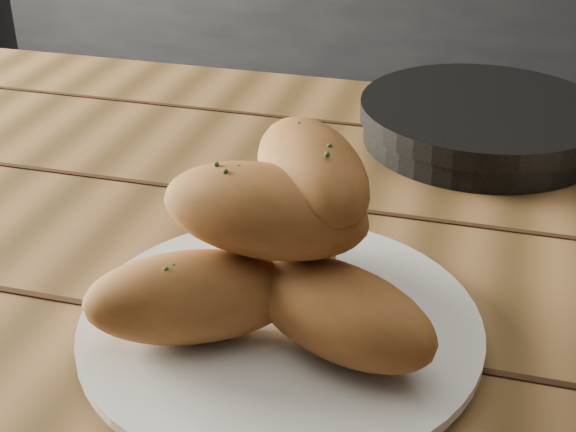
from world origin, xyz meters
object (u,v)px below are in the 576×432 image
object	(u,v)px
plate	(281,328)
bread_rolls	(279,248)
table	(296,359)
skillet	(484,122)

from	to	relation	value
plate	bread_rolls	size ratio (longest dim) A/B	1.11
table	bread_rolls	world-z (taller)	bread_rolls
plate	skillet	xyz separation A→B (m)	(0.12, 0.39, 0.01)
table	plate	distance (m)	0.15
bread_rolls	skillet	distance (m)	0.41
skillet	table	bearing A→B (deg)	-114.50
table	plate	bearing A→B (deg)	-81.73
table	bread_rolls	size ratio (longest dim) A/B	5.39
plate	skillet	size ratio (longest dim) A/B	0.73
bread_rolls	skillet	size ratio (longest dim) A/B	0.66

